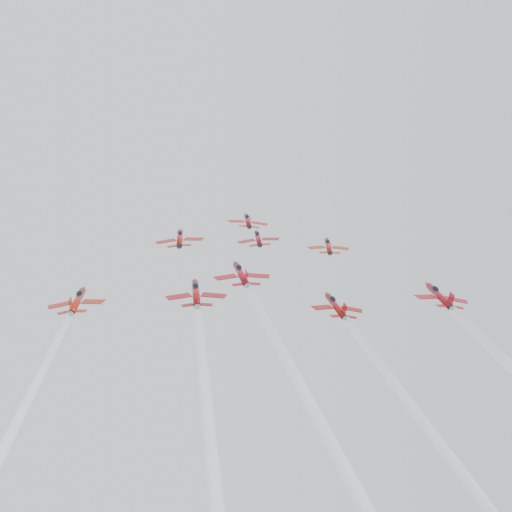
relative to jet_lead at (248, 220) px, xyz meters
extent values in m
cylinder|color=#A00F16|center=(0.00, -0.32, -0.26)|extent=(1.08, 9.12, 5.66)
cone|color=#A00F16|center=(0.00, 4.93, 2.62)|extent=(1.08, 2.41, 1.98)
cone|color=black|center=(0.00, -5.14, -2.90)|extent=(1.08, 1.55, 1.51)
ellipsoid|color=black|center=(0.00, 1.42, 1.26)|extent=(0.98, 2.32, 1.81)
cube|color=#A00F16|center=(-2.65, -0.99, -0.68)|extent=(4.04, 2.67, 0.93)
cube|color=#A00F16|center=(2.65, -0.99, -0.68)|extent=(4.04, 2.67, 0.93)
cube|color=#A00F16|center=(0.00, -4.67, -1.30)|extent=(0.12, 2.49, 2.57)
cube|color=#A00F16|center=(-1.37, -4.28, -2.42)|extent=(1.94, 1.32, 0.54)
cube|color=#A00F16|center=(1.37, -4.28, -2.42)|extent=(1.94, 1.32, 0.54)
cylinder|color=#9E110F|center=(-15.19, -13.49, -7.47)|extent=(1.15, 9.72, 6.03)
cone|color=#9E110F|center=(-15.19, -7.90, -4.41)|extent=(1.15, 2.57, 2.11)
cone|color=black|center=(-15.19, -18.63, -10.29)|extent=(1.15, 1.65, 1.61)
ellipsoid|color=black|center=(-15.19, -11.64, -5.86)|extent=(1.05, 2.47, 1.93)
cube|color=#9E110F|center=(-18.02, -14.20, -7.92)|extent=(4.30, 2.84, 1.00)
cube|color=#9E110F|center=(-12.37, -14.20, -7.92)|extent=(4.30, 2.84, 1.00)
cube|color=#9E110F|center=(-15.19, -18.13, -8.58)|extent=(0.13, 2.65, 2.74)
cube|color=#9E110F|center=(-16.66, -17.71, -9.78)|extent=(2.06, 1.41, 0.58)
cube|color=#9E110F|center=(-13.73, -17.71, -9.78)|extent=(2.06, 1.41, 0.58)
cylinder|color=maroon|center=(1.07, -12.40, -6.88)|extent=(1.03, 8.72, 5.41)
cone|color=maroon|center=(1.07, -7.38, -4.13)|extent=(1.03, 2.31, 1.90)
cone|color=black|center=(1.07, -17.01, -9.40)|extent=(1.03, 1.48, 1.45)
ellipsoid|color=black|center=(1.07, -10.74, -5.43)|extent=(0.94, 2.22, 1.73)
cube|color=maroon|center=(-1.47, -13.04, -7.28)|extent=(3.86, 2.55, 0.89)
cube|color=maroon|center=(3.60, -13.04, -7.28)|extent=(3.86, 2.55, 0.89)
cube|color=maroon|center=(1.07, -16.56, -7.87)|extent=(0.11, 2.38, 2.46)
cube|color=maroon|center=(-0.25, -16.19, -8.95)|extent=(1.85, 1.27, 0.52)
cube|color=maroon|center=(2.38, -16.19, -8.95)|extent=(1.85, 1.27, 0.52)
cylinder|color=#A3200F|center=(15.08, -16.24, -8.98)|extent=(1.00, 8.42, 5.23)
cone|color=#A3200F|center=(15.08, -11.40, -6.32)|extent=(1.00, 2.23, 1.83)
cone|color=black|center=(15.08, -20.69, -11.42)|extent=(1.00, 1.43, 1.40)
ellipsoid|color=black|center=(15.08, -14.63, -7.58)|extent=(0.91, 2.14, 1.67)
cube|color=#A3200F|center=(12.63, -16.85, -9.37)|extent=(3.73, 2.46, 0.86)
cube|color=#A3200F|center=(17.52, -16.85, -9.37)|extent=(3.73, 2.46, 0.86)
cube|color=#A3200F|center=(15.08, -20.26, -9.94)|extent=(0.11, 2.30, 2.37)
cube|color=#A3200F|center=(13.81, -19.89, -10.98)|extent=(1.79, 1.22, 0.50)
cube|color=#A3200F|center=(16.35, -19.89, -10.98)|extent=(1.79, 1.22, 0.50)
cylinder|color=maroon|center=(-4.20, -32.10, -17.67)|extent=(1.18, 9.96, 6.18)
cone|color=maroon|center=(-4.20, -26.37, -14.53)|extent=(1.18, 2.63, 2.17)
cone|color=black|center=(-4.20, -37.36, -20.55)|extent=(1.18, 1.69, 1.65)
ellipsoid|color=black|center=(-4.20, -30.20, -16.02)|extent=(1.07, 2.53, 1.98)
cube|color=maroon|center=(-7.09, -32.83, -18.13)|extent=(4.41, 2.91, 1.02)
cube|color=maroon|center=(-1.31, -32.83, -18.13)|extent=(4.41, 2.91, 1.02)
cube|color=maroon|center=(-4.20, -36.85, -18.81)|extent=(0.13, 2.72, 2.81)
cube|color=maroon|center=(-5.70, -36.43, -20.04)|extent=(2.12, 1.45, 0.59)
cube|color=maroon|center=(-2.70, -36.43, -20.04)|extent=(2.12, 1.45, 0.59)
cylinder|color=white|center=(-4.20, -80.01, -43.92)|extent=(1.50, 85.26, 47.64)
cylinder|color=#9B1E0E|center=(-30.81, -44.17, -24.28)|extent=(1.04, 8.79, 5.46)
cone|color=#9B1E0E|center=(-30.81, -39.11, -21.51)|extent=(1.04, 2.32, 1.91)
cone|color=black|center=(-30.81, -48.82, -26.83)|extent=(1.04, 1.50, 1.46)
ellipsoid|color=black|center=(-30.81, -42.49, -22.82)|extent=(0.95, 2.23, 1.75)
cube|color=#9B1E0E|center=(-33.37, -44.81, -24.69)|extent=(3.89, 2.57, 0.90)
cube|color=#9B1E0E|center=(-28.26, -44.81, -24.69)|extent=(3.89, 2.57, 0.90)
cube|color=#9B1E0E|center=(-30.81, -48.37, -25.29)|extent=(0.11, 2.40, 2.48)
cube|color=#9B1E0E|center=(-32.14, -47.99, -26.37)|extent=(1.87, 1.28, 0.52)
cube|color=#9B1E0E|center=(-29.49, -47.99, -26.37)|extent=(1.87, 1.28, 0.52)
cylinder|color=white|center=(-30.81, -86.47, -47.46)|extent=(1.32, 75.28, 42.06)
cylinder|color=maroon|center=(-12.32, -40.72, -22.39)|extent=(1.16, 9.79, 6.07)
cone|color=maroon|center=(-12.32, -35.09, -19.31)|extent=(1.16, 2.59, 2.13)
cone|color=black|center=(-12.32, -45.89, -25.23)|extent=(1.16, 1.66, 1.62)
ellipsoid|color=black|center=(-12.32, -38.85, -20.77)|extent=(1.05, 2.49, 1.94)
cube|color=maroon|center=(-15.16, -41.44, -22.85)|extent=(4.33, 2.86, 1.00)
cube|color=maroon|center=(-9.48, -41.44, -22.85)|extent=(4.33, 2.86, 1.00)
cube|color=maroon|center=(-12.32, -45.39, -23.51)|extent=(0.13, 2.67, 2.76)
cube|color=maroon|center=(-13.80, -44.97, -24.72)|extent=(2.08, 1.42, 0.58)
cube|color=maroon|center=(-10.85, -44.97, -24.72)|extent=(2.08, 1.42, 0.58)
cylinder|color=white|center=(-12.32, -87.80, -48.19)|extent=(1.47, 83.79, 46.81)
cylinder|color=maroon|center=(9.99, -44.86, -24.66)|extent=(1.00, 8.45, 5.24)
cone|color=maroon|center=(9.99, -40.00, -22.00)|extent=(1.00, 2.23, 1.84)
cone|color=black|center=(9.99, -49.32, -27.11)|extent=(1.00, 1.44, 1.40)
ellipsoid|color=black|center=(9.99, -43.25, -23.26)|extent=(0.91, 2.15, 1.68)
cube|color=maroon|center=(7.54, -45.48, -25.05)|extent=(3.74, 2.47, 0.87)
cube|color=maroon|center=(12.45, -45.48, -25.05)|extent=(3.74, 2.47, 0.87)
cube|color=maroon|center=(9.99, -48.89, -25.63)|extent=(0.11, 2.31, 2.38)
cube|color=maroon|center=(8.72, -48.52, -26.67)|extent=(1.79, 1.23, 0.50)
cube|color=maroon|center=(11.26, -48.52, -26.67)|extent=(1.79, 1.23, 0.50)
cylinder|color=white|center=(9.99, -85.49, -46.92)|extent=(1.27, 72.31, 40.40)
cylinder|color=maroon|center=(29.02, -40.36, -22.20)|extent=(1.10, 9.31, 5.78)
cone|color=maroon|center=(29.02, -35.00, -19.26)|extent=(1.10, 2.46, 2.02)
cone|color=black|center=(29.02, -45.28, -24.89)|extent=(1.10, 1.58, 1.54)
ellipsoid|color=black|center=(29.02, -38.58, -20.65)|extent=(1.00, 2.37, 1.85)
cube|color=maroon|center=(26.32, -41.04, -22.62)|extent=(4.12, 2.73, 0.95)
cube|color=maroon|center=(31.73, -41.04, -22.62)|extent=(4.12, 2.73, 0.95)
cube|color=maroon|center=(29.02, -44.80, -23.26)|extent=(0.12, 2.54, 2.62)
cube|color=maroon|center=(27.62, -44.40, -24.41)|extent=(1.98, 1.35, 0.55)
cube|color=maroon|center=(30.43, -44.40, -24.41)|extent=(1.98, 1.35, 0.55)
camera|label=1|loc=(-14.96, -156.61, -37.85)|focal=50.00mm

